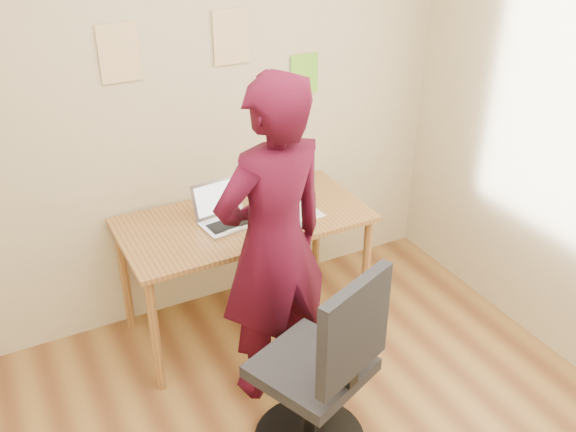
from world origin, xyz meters
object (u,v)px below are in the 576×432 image
phone (297,224)px  office_chair (323,380)px  desk (245,231)px  person (273,245)px  laptop (225,214)px

phone → office_chair: bearing=-125.7°
desk → phone: phone is taller
person → laptop: bearing=-95.1°
desk → laptop: 0.18m
desk → phone: size_ratio=10.65×
desk → laptop: laptop is taller
phone → laptop: bearing=131.4°
person → phone: bearing=-142.4°
phone → person: (-0.30, -0.32, 0.13)m
phone → person: size_ratio=0.08×
laptop → phone: size_ratio=2.49×
laptop → office_chair: 1.13m
office_chair → person: 0.68m
laptop → person: person is taller
office_chair → person: size_ratio=0.60×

